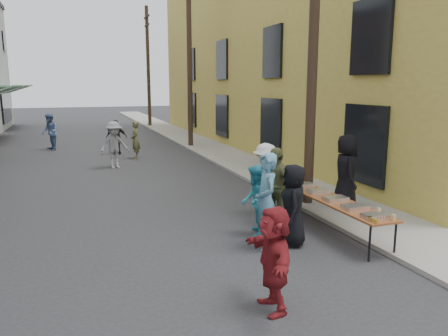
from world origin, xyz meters
TOP-DOWN VIEW (x-y plane):
  - ground at (0.00, 0.00)m, footprint 120.00×120.00m
  - sidewalk at (5.00, 15.00)m, footprint 2.20×60.00m
  - building_ochre at (11.10, 14.00)m, footprint 10.00×28.00m
  - utility_pole_near at (4.30, 3.00)m, footprint 0.26×0.26m
  - utility_pole_mid at (4.30, 15.00)m, footprint 0.26×0.26m
  - utility_pole_far at (4.30, 27.00)m, footprint 0.26×0.26m
  - serving_table at (3.71, 1.14)m, footprint 0.70×4.00m
  - catering_tray_sausage at (3.71, -0.51)m, footprint 0.50×0.33m
  - catering_tray_foil_b at (3.71, 0.14)m, footprint 0.50×0.33m
  - catering_tray_buns at (3.71, 0.84)m, footprint 0.50×0.33m
  - catering_tray_foil_d at (3.71, 1.54)m, footprint 0.50×0.33m
  - catering_tray_buns_end at (3.71, 2.24)m, footprint 0.50×0.33m
  - condiment_jar_a at (3.49, -0.81)m, footprint 0.07×0.07m
  - condiment_jar_b at (3.49, -0.71)m, footprint 0.07×0.07m
  - condiment_jar_c at (3.49, -0.61)m, footprint 0.07×0.07m
  - cup_stack at (3.91, -0.76)m, footprint 0.08×0.08m
  - guest_front_a at (2.50, 0.53)m, footprint 0.81×0.96m
  - guest_front_b at (1.90, 0.53)m, footprint 0.57×0.77m
  - guest_front_c at (1.99, 1.29)m, footprint 0.87×0.94m
  - guest_front_d at (2.83, 2.56)m, footprint 0.74×1.21m
  - guest_front_e at (2.70, 1.73)m, footprint 0.75×1.17m
  - guest_queue_back at (0.96, -1.73)m, footprint 0.62×1.50m
  - server at (4.87, 2.13)m, footprint 0.90×1.09m
  - passerby_left at (-0.06, 10.31)m, footprint 1.34×1.02m
  - passerby_mid at (0.38, 13.76)m, footprint 1.00×0.56m
  - passerby_right at (1.03, 12.26)m, footprint 0.42×0.62m
  - passerby_far at (-2.60, 16.29)m, footprint 0.92×1.05m

SIDE VIEW (x-z plane):
  - ground at x=0.00m, z-range 0.00..0.00m
  - sidewalk at x=5.00m, z-range 0.00..0.10m
  - serving_table at x=3.71m, z-range 0.34..1.09m
  - guest_front_c at x=1.99m, z-range 0.00..1.56m
  - guest_queue_back at x=0.96m, z-range 0.00..1.57m
  - catering_tray_sausage at x=3.71m, z-range 0.75..0.83m
  - catering_tray_foil_b at x=3.71m, z-range 0.75..0.83m
  - catering_tray_buns at x=3.71m, z-range 0.75..0.83m
  - catering_tray_foil_d at x=3.71m, z-range 0.75..0.83m
  - catering_tray_buns_end at x=3.71m, z-range 0.75..0.83m
  - condiment_jar_a at x=3.49m, z-range 0.75..0.83m
  - condiment_jar_b at x=3.49m, z-range 0.75..0.83m
  - condiment_jar_c at x=3.49m, z-range 0.75..0.83m
  - passerby_mid at x=0.38m, z-range 0.00..1.62m
  - cup_stack at x=3.91m, z-range 0.75..0.87m
  - passerby_right at x=1.03m, z-range 0.00..1.67m
  - guest_front_a at x=2.50m, z-range 0.00..1.68m
  - guest_front_d at x=2.83m, z-range 0.00..1.83m
  - passerby_left at x=-0.06m, z-range 0.00..1.83m
  - passerby_far at x=-2.60m, z-range 0.00..1.84m
  - guest_front_e at x=2.70m, z-range 0.00..1.85m
  - guest_front_b at x=1.90m, z-range 0.00..1.94m
  - server at x=4.87m, z-range 0.10..2.02m
  - utility_pole_near at x=4.30m, z-range 0.00..9.00m
  - utility_pole_mid at x=4.30m, z-range 0.00..9.00m
  - utility_pole_far at x=4.30m, z-range 0.00..9.00m
  - building_ochre at x=11.10m, z-range 0.00..10.00m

